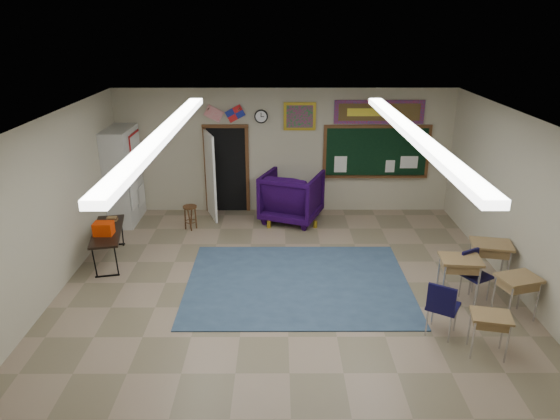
{
  "coord_description": "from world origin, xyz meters",
  "views": [
    {
      "loc": [
        -0.15,
        -7.15,
        4.51
      ],
      "look_at": [
        -0.12,
        1.5,
        1.16
      ],
      "focal_mm": 32.0,
      "sensor_mm": 36.0,
      "label": 1
    }
  ],
  "objects_px": {
    "wooden_stool": "(190,217)",
    "student_desk_front_left": "(458,277)",
    "folding_table": "(109,244)",
    "wingback_armchair": "(292,196)",
    "student_desk_front_right": "(489,261)"
  },
  "relations": [
    {
      "from": "wooden_stool",
      "to": "student_desk_front_left",
      "type": "bearing_deg",
      "value": -31.67
    },
    {
      "from": "folding_table",
      "to": "wingback_armchair",
      "type": "bearing_deg",
      "value": 18.35
    },
    {
      "from": "student_desk_front_right",
      "to": "wooden_stool",
      "type": "distance_m",
      "value": 6.28
    },
    {
      "from": "student_desk_front_right",
      "to": "wooden_stool",
      "type": "xyz_separation_m",
      "value": [
        -5.73,
        2.55,
        -0.17
      ]
    },
    {
      "from": "wingback_armchair",
      "to": "folding_table",
      "type": "relative_size",
      "value": 0.78
    },
    {
      "from": "student_desk_front_right",
      "to": "wooden_stool",
      "type": "height_order",
      "value": "student_desk_front_right"
    },
    {
      "from": "wingback_armchair",
      "to": "wooden_stool",
      "type": "height_order",
      "value": "wingback_armchair"
    },
    {
      "from": "student_desk_front_left",
      "to": "student_desk_front_right",
      "type": "distance_m",
      "value": 0.9
    },
    {
      "from": "wooden_stool",
      "to": "folding_table",
      "type": "bearing_deg",
      "value": -130.29
    },
    {
      "from": "wingback_armchair",
      "to": "folding_table",
      "type": "distance_m",
      "value": 4.23
    },
    {
      "from": "student_desk_front_right",
      "to": "folding_table",
      "type": "distance_m",
      "value": 7.14
    },
    {
      "from": "folding_table",
      "to": "student_desk_front_left",
      "type": "bearing_deg",
      "value": -25.49
    },
    {
      "from": "student_desk_front_right",
      "to": "folding_table",
      "type": "xyz_separation_m",
      "value": [
        -7.07,
        0.98,
        -0.1
      ]
    },
    {
      "from": "wooden_stool",
      "to": "student_desk_front_right",
      "type": "bearing_deg",
      "value": -23.99
    },
    {
      "from": "student_desk_front_left",
      "to": "folding_table",
      "type": "distance_m",
      "value": 6.53
    }
  ]
}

